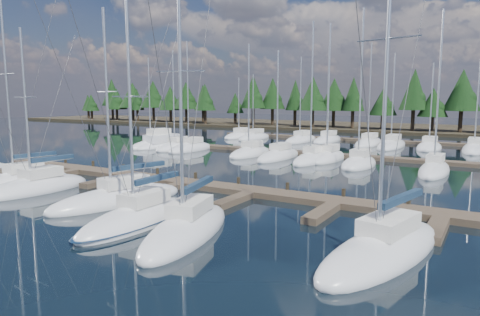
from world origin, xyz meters
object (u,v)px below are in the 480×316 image
Objects in this scene: front_sailboat_6 at (383,249)px; motor_yacht_left at (162,144)px; front_sailboat_1 at (20,181)px; front_sailboat_4 at (140,218)px; main_dock at (183,184)px; front_sailboat_2 at (37,187)px; front_sailboat_3 at (119,199)px; front_sailboat_5 at (187,229)px.

front_sailboat_6 is 44.56m from motor_yacht_left.
front_sailboat_4 is at bearing -9.98° from front_sailboat_1.
main_dock is 12.85m from front_sailboat_1.
front_sailboat_1 is at bearing 168.47° from front_sailboat_2.
motor_yacht_left reaches higher than main_dock.
motor_yacht_left is (-11.21, 26.18, 0.20)m from front_sailboat_2.
front_sailboat_1 is at bearing 179.36° from front_sailboat_3.
main_dock is 17.86m from front_sailboat_6.
front_sailboat_2 is 24.65m from front_sailboat_6.
front_sailboat_5 is (7.50, -8.97, 0.09)m from main_dock.
main_dock is 3.56× the size of front_sailboat_4.
front_sailboat_5 is (15.67, -2.34, 0.02)m from front_sailboat_2.
front_sailboat_4 is (15.43, -2.72, -0.02)m from front_sailboat_1.
front_sailboat_1 is 3.26m from front_sailboat_2.
front_sailboat_5 is 9.21m from front_sailboat_6.
front_sailboat_4 is at bearing -30.43° from front_sailboat_3.
motor_yacht_left is at bearing 126.58° from front_sailboat_3.
front_sailboat_5 is at bearing -8.49° from front_sailboat_2.
front_sailboat_2 is 0.75× the size of front_sailboat_6.
front_sailboat_5 is at bearing -4.60° from front_sailboat_4.
front_sailboat_1 is at bearing -152.27° from main_dock.
main_dock is 3.05× the size of front_sailboat_5.
front_sailboat_5 is 1.59× the size of motor_yacht_left.
front_sailboat_5 is at bearing -20.07° from front_sailboat_3.
front_sailboat_4 is (4.41, -2.59, -0.00)m from front_sailboat_3.
front_sailboat_2 is 28.48m from motor_yacht_left.
front_sailboat_1 is at bearing 178.11° from front_sailboat_6.
front_sailboat_2 is at bearing 170.42° from front_sailboat_4.
motor_yacht_left is (-23.45, 28.24, 0.20)m from front_sailboat_4.
front_sailboat_6 reaches higher than front_sailboat_1.
main_dock is at bearing 86.69° from front_sailboat_3.
front_sailboat_2 is 1.00× the size of front_sailboat_4.
front_sailboat_3 is (-0.35, -6.10, 0.08)m from main_dock.
main_dock is 9.59m from front_sailboat_4.
front_sailboat_2 is at bearing -66.81° from motor_yacht_left.
front_sailboat_6 is at bearing -0.62° from front_sailboat_2.
front_sailboat_2 is (3.20, -0.65, -0.02)m from front_sailboat_1.
main_dock is 3.57× the size of front_sailboat_2.
main_dock is 2.69× the size of front_sailboat_6.
front_sailboat_1 is 11.02m from front_sailboat_3.
front_sailboat_1 is at bearing -72.56° from motor_yacht_left.
front_sailboat_3 is 16.84m from front_sailboat_6.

